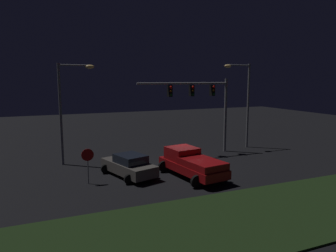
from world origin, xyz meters
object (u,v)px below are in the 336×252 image
(pickup_truck, at_px, (191,162))
(traffic_signal_gantry, at_px, (202,97))
(stop_sign, at_px, (88,159))
(street_lamp_right, at_px, (243,95))
(car_sedan, at_px, (129,165))
(street_lamp_left, at_px, (68,101))

(pickup_truck, xyz_separation_m, traffic_signal_gantry, (3.85, 5.58, 3.90))
(pickup_truck, bearing_deg, stop_sign, 72.21)
(pickup_truck, distance_m, stop_sign, 6.67)
(street_lamp_right, relative_size, stop_sign, 3.52)
(car_sedan, distance_m, street_lamp_left, 7.13)
(street_lamp_right, bearing_deg, pickup_truck, -143.93)
(car_sedan, bearing_deg, traffic_signal_gantry, -79.20)
(street_lamp_right, height_order, stop_sign, street_lamp_right)
(street_lamp_left, height_order, stop_sign, street_lamp_left)
(stop_sign, bearing_deg, traffic_signal_gantry, 23.33)
(traffic_signal_gantry, height_order, stop_sign, traffic_signal_gantry)
(traffic_signal_gantry, bearing_deg, pickup_truck, -124.60)
(car_sedan, height_order, stop_sign, stop_sign)
(pickup_truck, height_order, car_sedan, pickup_truck)
(car_sedan, height_order, traffic_signal_gantry, traffic_signal_gantry)
(street_lamp_right, bearing_deg, traffic_signal_gantry, -171.44)
(car_sedan, xyz_separation_m, stop_sign, (-2.78, -0.56, 0.82))
(street_lamp_left, bearing_deg, stop_sign, -85.05)
(pickup_truck, height_order, street_lamp_right, street_lamp_right)
(traffic_signal_gantry, xyz_separation_m, street_lamp_left, (-10.87, 0.91, -0.04))
(car_sedan, xyz_separation_m, traffic_signal_gantry, (7.62, 3.92, 4.16))
(traffic_signal_gantry, relative_size, street_lamp_left, 1.09)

